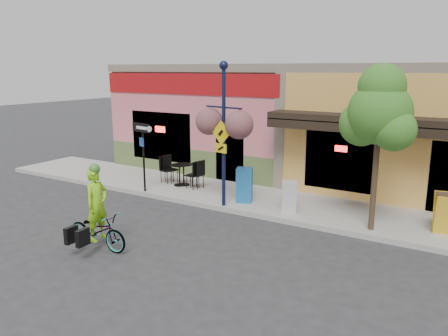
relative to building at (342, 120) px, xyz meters
name	(u,v)px	position (x,y,z in m)	size (l,w,h in m)	color
ground	(260,226)	(0.00, -7.50, -2.25)	(90.00, 90.00, 0.00)	#2D2D30
sidewalk	(288,205)	(0.00, -5.50, -2.17)	(24.00, 3.00, 0.15)	#9E9B93
curb	(268,218)	(0.00, -6.95, -2.17)	(24.00, 0.12, 0.15)	#A8A59E
building	(342,120)	(0.00, 0.00, 0.00)	(18.20, 8.20, 4.50)	#CD656F
bicycle	(97,231)	(-2.70, -10.99, -1.79)	(0.61, 1.75, 0.92)	maroon
cyclist_rider	(98,214)	(-2.65, -10.99, -1.36)	(0.65, 0.43, 1.79)	#8ADB17
lamp_post	(224,135)	(-1.62, -6.81, 0.11)	(1.41, 0.56, 4.42)	#12183A
one_way_sign	(144,158)	(-4.81, -6.85, -0.91)	(0.91, 0.20, 2.38)	black
cafe_set_left	(179,172)	(-4.23, -5.61, -1.59)	(1.69, 0.85, 1.02)	black
cafe_set_right	(184,171)	(-4.12, -5.50, -1.58)	(1.73, 0.87, 1.04)	black
newspaper_box_blue	(244,185)	(-1.25, -6.14, -1.55)	(0.50, 0.44, 1.11)	#1B64A6
newspaper_box_grey	(289,197)	(0.35, -6.31, -1.64)	(0.43, 0.39, 0.92)	#BABABA
street_tree	(377,148)	(2.82, -6.56, 0.09)	(1.71, 1.71, 4.38)	#3D7A26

